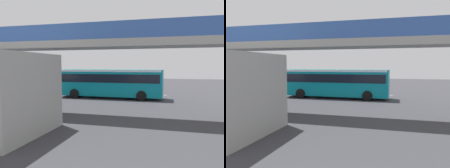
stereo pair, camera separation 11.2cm
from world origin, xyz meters
TOP-DOWN VIEW (x-y plane):
  - ground at (0.00, 0.00)m, footprint 80.00×80.00m
  - city_bus at (1.02, 0.89)m, footprint 11.54×2.85m
  - parked_van at (8.50, 6.48)m, footprint 4.80×2.17m
  - bicycle_black at (8.86, 3.52)m, footprint 1.77×0.44m
  - bicycle_orange at (8.79, 4.54)m, footprint 1.77×0.44m
  - pedestrian at (-2.75, -2.25)m, footprint 0.38×0.38m
  - traffic_sign at (2.10, -4.15)m, footprint 0.08×0.60m
  - lane_dash_leftmost at (-4.00, -3.09)m, footprint 2.00×0.20m
  - lane_dash_left at (0.00, -3.09)m, footprint 2.00×0.20m
  - lane_dash_centre at (4.00, -3.09)m, footprint 2.00×0.20m
  - pedestrian_overpass at (0.00, 9.77)m, footprint 28.92×2.60m

SIDE VIEW (x-z plane):
  - ground at x=0.00m, z-range 0.00..0.00m
  - lane_dash_leftmost at x=-4.00m, z-range 0.00..0.01m
  - lane_dash_left at x=0.00m, z-range 0.00..0.01m
  - lane_dash_centre at x=4.00m, z-range 0.00..0.01m
  - bicycle_black at x=8.86m, z-range -0.11..0.85m
  - bicycle_orange at x=8.79m, z-range -0.11..0.85m
  - pedestrian at x=-2.75m, z-range -0.01..1.78m
  - parked_van at x=8.50m, z-range 0.16..2.21m
  - city_bus at x=1.02m, z-range 0.31..3.46m
  - traffic_sign at x=2.10m, z-range 0.49..3.29m
  - pedestrian_overpass at x=0.00m, z-range 1.52..7.91m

